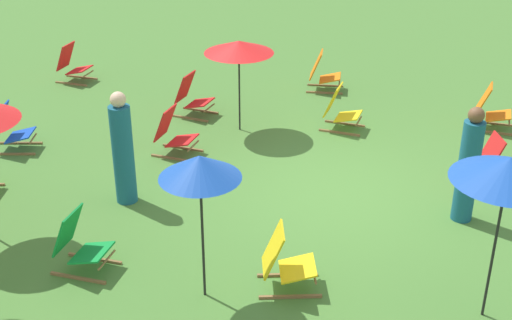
% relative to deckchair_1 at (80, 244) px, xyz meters
% --- Properties ---
extents(ground_plane, '(40.00, 40.00, 0.00)m').
position_rel_deckchair_1_xyz_m(ground_plane, '(2.35, -3.14, -0.37)').
color(ground_plane, '#477A33').
extents(deckchair_1, '(0.59, 0.83, 0.83)m').
position_rel_deckchair_1_xyz_m(deckchair_1, '(0.00, 0.00, 0.00)').
color(deckchair_1, olive).
rests_on(deckchair_1, ground).
extents(deckchair_2, '(0.56, 0.81, 0.83)m').
position_rel_deckchair_1_xyz_m(deckchair_2, '(3.26, 2.40, 0.00)').
color(deckchair_2, olive).
rests_on(deckchair_2, ground).
extents(deckchair_3, '(0.49, 0.77, 0.83)m').
position_rel_deckchair_1_xyz_m(deckchair_3, '(6.82, -2.80, 0.00)').
color(deckchair_3, olive).
rests_on(deckchair_3, ground).
extents(deckchair_4, '(0.61, 0.84, 0.83)m').
position_rel_deckchair_1_xyz_m(deckchair_4, '(5.18, -5.90, 0.00)').
color(deckchair_4, olive).
rests_on(deckchair_4, ground).
extents(deckchair_5, '(0.61, 0.83, 0.83)m').
position_rel_deckchair_1_xyz_m(deckchair_5, '(2.93, -5.62, 0.00)').
color(deckchair_5, olive).
rests_on(deckchair_5, ground).
extents(deckchair_6, '(0.66, 0.86, 0.83)m').
position_rel_deckchair_1_xyz_m(deckchair_6, '(5.15, -0.37, 0.00)').
color(deckchair_6, olive).
rests_on(deckchair_6, ground).
extents(deckchair_7, '(0.63, 0.85, 0.83)m').
position_rel_deckchair_1_xyz_m(deckchair_7, '(4.83, -3.18, 0.00)').
color(deckchair_7, olive).
rests_on(deckchair_7, ground).
extents(deckchair_8, '(0.63, 0.85, 0.83)m').
position_rel_deckchair_1_xyz_m(deckchair_8, '(3.43, -0.40, 0.00)').
color(deckchair_8, olive).
rests_on(deckchair_8, ground).
extents(deckchair_9, '(0.59, 0.83, 0.83)m').
position_rel_deckchair_1_xyz_m(deckchair_9, '(-0.07, -2.58, 0.00)').
color(deckchair_9, olive).
rests_on(deckchair_9, ground).
extents(deckchair_11, '(0.61, 0.84, 0.83)m').
position_rel_deckchair_1_xyz_m(deckchair_11, '(6.71, 2.58, 0.00)').
color(deckchair_11, olive).
rests_on(deckchair_11, ground).
extents(umbrella_0, '(0.93, 0.93, 1.86)m').
position_rel_deckchair_1_xyz_m(umbrella_0, '(-0.34, -1.64, 1.35)').
color(umbrella_0, black).
rests_on(umbrella_0, ground).
extents(umbrella_1, '(1.23, 1.23, 1.68)m').
position_rel_deckchair_1_xyz_m(umbrella_1, '(4.57, -1.37, 1.20)').
color(umbrella_1, black).
rests_on(umbrella_1, ground).
extents(umbrella_3, '(1.20, 1.20, 2.02)m').
position_rel_deckchair_1_xyz_m(umbrella_3, '(-0.32, -4.90, 1.52)').
color(umbrella_3, black).
rests_on(umbrella_3, ground).
extents(person_0, '(0.32, 0.32, 1.71)m').
position_rel_deckchair_1_xyz_m(person_0, '(1.84, -4.95, 0.45)').
color(person_0, '#195972').
rests_on(person_0, ground).
extents(person_1, '(0.43, 0.43, 1.73)m').
position_rel_deckchair_1_xyz_m(person_1, '(1.77, -0.06, 0.45)').
color(person_1, '#195972').
rests_on(person_1, ground).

